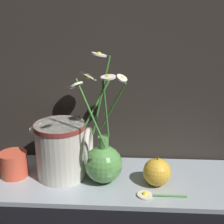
# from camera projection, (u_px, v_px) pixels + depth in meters

# --- Properties ---
(ground_plane) EXTENTS (6.00, 6.00, 0.00)m
(ground_plane) POSITION_uv_depth(u_px,v_px,m) (115.00, 182.00, 0.83)
(ground_plane) COLOR black
(shelf) EXTENTS (0.66, 0.24, 0.01)m
(shelf) POSITION_uv_depth(u_px,v_px,m) (115.00, 180.00, 0.82)
(shelf) COLOR #9EA8B2
(shelf) RESTS_ON ground_plane
(vase_with_flowers) EXTENTS (0.14, 0.20, 0.33)m
(vase_with_flowers) POSITION_uv_depth(u_px,v_px,m) (103.00, 159.00, 0.79)
(vase_with_flowers) COLOR #59994C
(vase_with_flowers) RESTS_ON shelf
(yellow_mug) EXTENTS (0.08, 0.07, 0.07)m
(yellow_mug) POSITION_uv_depth(u_px,v_px,m) (12.00, 165.00, 0.82)
(yellow_mug) COLOR #DB5138
(yellow_mug) RESTS_ON shelf
(ceramic_pitcher) EXTENTS (0.16, 0.13, 0.16)m
(ceramic_pitcher) POSITION_uv_depth(u_px,v_px,m) (62.00, 148.00, 0.81)
(ceramic_pitcher) COLOR beige
(ceramic_pitcher) RESTS_ON shelf
(orange_fruit) EXTENTS (0.07, 0.07, 0.08)m
(orange_fruit) POSITION_uv_depth(u_px,v_px,m) (157.00, 172.00, 0.78)
(orange_fruit) COLOR gold
(orange_fruit) RESTS_ON shelf
(loose_daisy) EXTENTS (0.12, 0.04, 0.01)m
(loose_daisy) POSITION_uv_depth(u_px,v_px,m) (151.00, 195.00, 0.74)
(loose_daisy) COLOR #4C8E3D
(loose_daisy) RESTS_ON shelf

